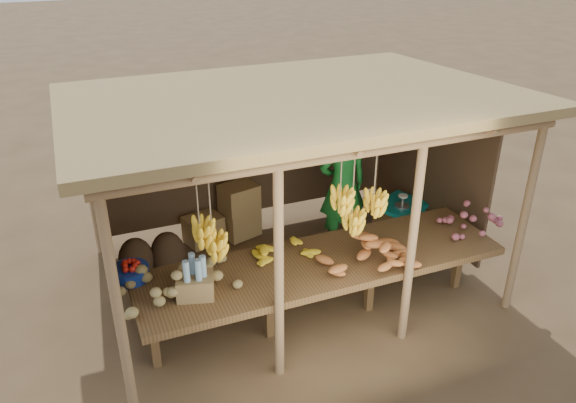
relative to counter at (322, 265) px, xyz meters
name	(u,v)px	position (x,y,z in m)	size (l,w,h in m)	color
ground	(288,277)	(0.00, 0.95, -0.74)	(60.00, 60.00, 0.00)	brown
stall_structure	(282,132)	(-0.07, 0.94, 1.18)	(4.70, 3.50, 2.43)	#916F4B
counter	(322,265)	(0.00, 0.00, 0.00)	(3.90, 1.05, 0.80)	brown
potato_heap	(176,273)	(-1.51, 0.06, 0.25)	(1.10, 0.66, 0.37)	#99854F
sweet_potato_heap	(369,251)	(0.40, -0.26, 0.24)	(1.00, 0.60, 0.36)	#B8662F
onion_heap	(476,215)	(1.90, -0.05, 0.24)	(0.83, 0.50, 0.36)	#A5505B
banana_pile	(284,243)	(-0.35, 0.21, 0.23)	(0.58, 0.35, 0.35)	yellow
tomato_basin	(130,272)	(-1.90, 0.42, 0.14)	(0.37, 0.37, 0.19)	navy
bottle_box	(195,281)	(-1.37, -0.10, 0.23)	(0.40, 0.35, 0.43)	olive
vendor	(343,186)	(0.94, 1.37, 0.17)	(0.66, 0.43, 1.82)	#1B7D2C
tarp_crate	(399,222)	(1.73, 1.17, -0.42)	(0.81, 0.77, 0.77)	brown
carton_stack	(228,217)	(-0.41, 2.15, -0.40)	(1.08, 0.49, 0.76)	olive
burlap_sacks	(152,253)	(-1.53, 1.72, -0.48)	(0.83, 0.44, 0.59)	#4E3724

